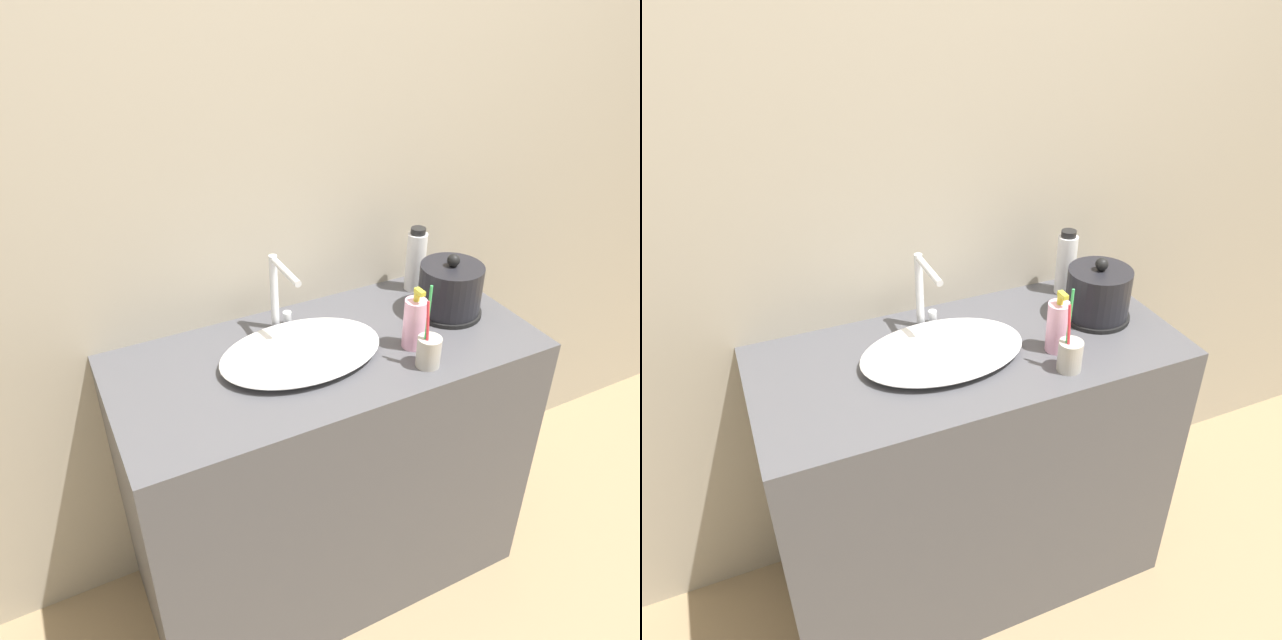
% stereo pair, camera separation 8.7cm
% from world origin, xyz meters
% --- Properties ---
extents(ground_plane, '(12.00, 12.00, 0.00)m').
position_xyz_m(ground_plane, '(0.00, 0.00, 0.00)').
color(ground_plane, '#997F5B').
extents(wall_back, '(6.00, 0.04, 2.60)m').
position_xyz_m(wall_back, '(0.00, 0.53, 1.30)').
color(wall_back, '#ADA38E').
rests_on(wall_back, ground_plane).
extents(vanity_counter, '(1.13, 0.51, 0.86)m').
position_xyz_m(vanity_counter, '(0.00, 0.26, 0.43)').
color(vanity_counter, '#4C4C51').
rests_on(vanity_counter, ground_plane).
extents(sink_basin, '(0.43, 0.28, 0.04)m').
position_xyz_m(sink_basin, '(-0.08, 0.26, 0.89)').
color(sink_basin, white).
rests_on(sink_basin, vanity_counter).
extents(faucet, '(0.06, 0.17, 0.22)m').
position_xyz_m(faucet, '(-0.07, 0.40, 0.99)').
color(faucet, silver).
rests_on(faucet, vanity_counter).
extents(electric_kettle, '(0.19, 0.19, 0.18)m').
position_xyz_m(electric_kettle, '(0.40, 0.27, 0.93)').
color(electric_kettle, black).
rests_on(electric_kettle, vanity_counter).
extents(toothbrush_cup, '(0.06, 0.06, 0.22)m').
position_xyz_m(toothbrush_cup, '(0.19, 0.09, 0.91)').
color(toothbrush_cup, '#B7B2A8').
rests_on(toothbrush_cup, vanity_counter).
extents(lotion_bottle, '(0.06, 0.06, 0.17)m').
position_xyz_m(lotion_bottle, '(0.21, 0.17, 0.93)').
color(lotion_bottle, '#EAA8C6').
rests_on(lotion_bottle, vanity_counter).
extents(shampoo_bottle, '(0.06, 0.06, 0.20)m').
position_xyz_m(shampoo_bottle, '(0.39, 0.44, 0.96)').
color(shampoo_bottle, white).
rests_on(shampoo_bottle, vanity_counter).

